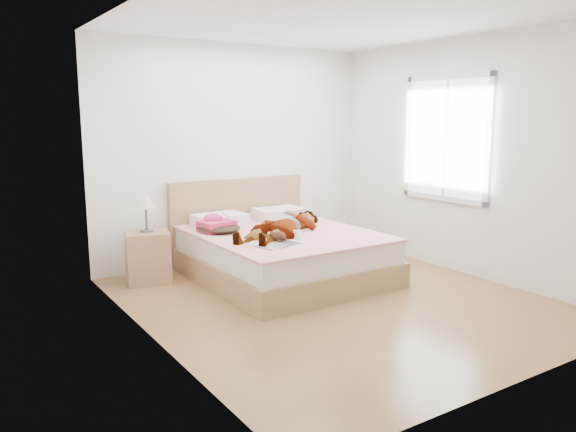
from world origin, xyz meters
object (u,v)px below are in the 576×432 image
object	(u,v)px
towel	(216,224)
plush_toy	(278,236)
phone	(226,214)
woman	(284,223)
bed	(279,251)
nightstand	(148,253)
coffee_mug	(297,234)
magazine	(278,244)

from	to	relation	value
towel	plush_toy	xyz separation A→B (m)	(0.27, -0.85, -0.02)
phone	towel	world-z (taller)	phone
woman	bed	bearing A→B (deg)	149.58
woman	plush_toy	distance (m)	0.50
phone	plush_toy	world-z (taller)	phone
bed	plush_toy	bearing A→B (deg)	-122.94
woman	phone	size ratio (longest dim) A/B	15.70
plush_toy	nightstand	world-z (taller)	nightstand
woman	bed	size ratio (longest dim) A/B	0.74
bed	coffee_mug	distance (m)	0.54
magazine	towel	bearing A→B (deg)	102.11
magazine	coffee_mug	size ratio (longest dim) A/B	4.09
phone	towel	size ratio (longest dim) A/B	0.25
bed	coffee_mug	world-z (taller)	bed
woman	towel	xyz separation A→B (m)	(-0.59, 0.47, -0.03)
woman	bed	distance (m)	0.36
phone	plush_toy	bearing A→B (deg)	-108.13
plush_toy	woman	bearing A→B (deg)	49.88
nightstand	bed	bearing A→B (deg)	-23.75
woman	phone	distance (m)	0.65
coffee_mug	bed	bearing A→B (deg)	81.95
phone	magazine	distance (m)	0.91
magazine	plush_toy	bearing A→B (deg)	59.08
woman	nightstand	bearing A→B (deg)	-148.97
phone	coffee_mug	bearing A→B (deg)	-90.97
phone	bed	bearing A→B (deg)	-61.32
bed	towel	world-z (taller)	bed
bed	nightstand	size ratio (longest dim) A/B	2.17
plush_toy	coffee_mug	bearing A→B (deg)	7.77
bed	towel	xyz separation A→B (m)	(-0.59, 0.36, 0.31)
towel	bed	bearing A→B (deg)	-31.51
nightstand	plush_toy	bearing A→B (deg)	-47.37
towel	coffee_mug	distance (m)	0.97
phone	nightstand	size ratio (longest dim) A/B	0.10
towel	magazine	distance (m)	0.98
woman	nightstand	size ratio (longest dim) A/B	1.61
woman	magazine	size ratio (longest dim) A/B	3.19
nightstand	magazine	bearing A→B (deg)	-52.01
towel	nightstand	distance (m)	0.78
bed	coffee_mug	xyz separation A→B (m)	(-0.06, -0.45, 0.28)
phone	magazine	size ratio (longest dim) A/B	0.20
plush_toy	towel	bearing A→B (deg)	107.59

